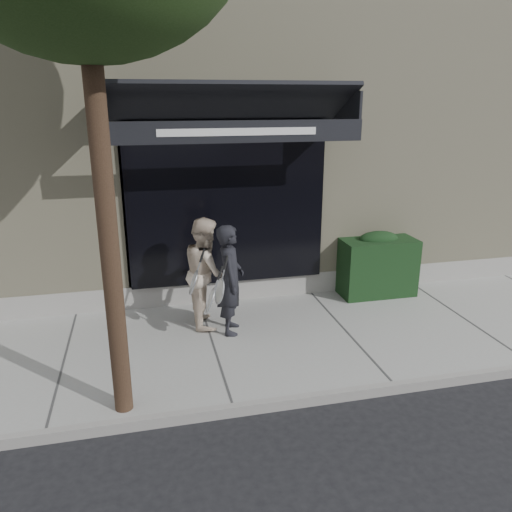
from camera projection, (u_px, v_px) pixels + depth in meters
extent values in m
plane|color=black|center=(344.00, 336.00, 7.55)|extent=(80.00, 80.00, 0.00)
cube|color=gray|center=(344.00, 333.00, 7.54)|extent=(20.00, 3.00, 0.12)
cube|color=gray|center=(394.00, 388.00, 6.10)|extent=(20.00, 0.10, 0.14)
cube|color=#BDB490|center=(264.00, 130.00, 11.35)|extent=(14.00, 7.00, 5.50)
cube|color=gray|center=(308.00, 282.00, 9.06)|extent=(14.02, 0.42, 0.50)
cube|color=black|center=(227.00, 204.00, 8.12)|extent=(3.20, 0.30, 2.60)
cube|color=gray|center=(126.00, 207.00, 7.91)|extent=(0.08, 0.40, 2.60)
cube|color=gray|center=(316.00, 198.00, 8.61)|extent=(0.08, 0.40, 2.60)
cube|color=gray|center=(223.00, 118.00, 7.85)|extent=(3.36, 0.40, 0.12)
cube|color=black|center=(231.00, 101.00, 7.12)|extent=(3.60, 1.03, 0.55)
cube|color=black|center=(238.00, 132.00, 6.78)|extent=(3.60, 0.05, 0.30)
cube|color=white|center=(239.00, 132.00, 6.75)|extent=(2.20, 0.01, 0.10)
cube|color=black|center=(102.00, 108.00, 6.76)|extent=(0.04, 1.00, 0.45)
cube|color=black|center=(347.00, 107.00, 7.53)|extent=(0.04, 1.00, 0.45)
cube|color=black|center=(376.00, 266.00, 8.76)|extent=(1.30, 0.70, 1.00)
ellipsoid|color=black|center=(378.00, 239.00, 8.61)|extent=(0.71, 0.38, 0.27)
cylinder|color=black|center=(106.00, 210.00, 4.92)|extent=(0.20, 0.20, 4.80)
imported|color=black|center=(230.00, 280.00, 7.22)|extent=(0.50, 0.66, 1.63)
torus|color=silver|center=(219.00, 291.00, 6.95)|extent=(0.14, 0.32, 0.30)
cylinder|color=silver|center=(219.00, 291.00, 6.95)|extent=(0.11, 0.28, 0.26)
cylinder|color=silver|center=(219.00, 291.00, 6.95)|extent=(0.18, 0.05, 0.06)
cylinder|color=black|center=(219.00, 291.00, 6.95)|extent=(0.20, 0.06, 0.08)
torus|color=silver|center=(210.00, 300.00, 6.92)|extent=(0.15, 0.31, 0.29)
cylinder|color=silver|center=(210.00, 300.00, 6.92)|extent=(0.12, 0.28, 0.25)
cylinder|color=silver|center=(210.00, 300.00, 6.92)|extent=(0.18, 0.04, 0.08)
cylinder|color=black|center=(210.00, 300.00, 6.92)|extent=(0.20, 0.05, 0.10)
imported|color=beige|center=(206.00, 272.00, 7.48)|extent=(0.66, 0.83, 1.67)
torus|color=silver|center=(194.00, 282.00, 7.10)|extent=(0.14, 0.31, 0.30)
cylinder|color=silver|center=(194.00, 282.00, 7.10)|extent=(0.11, 0.28, 0.26)
cylinder|color=silver|center=(194.00, 282.00, 7.10)|extent=(0.18, 0.03, 0.08)
cylinder|color=black|center=(194.00, 282.00, 7.10)|extent=(0.20, 0.05, 0.10)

